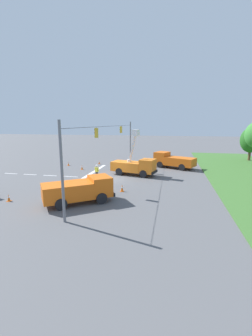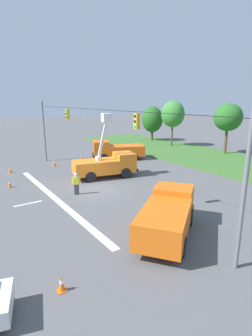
% 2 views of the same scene
% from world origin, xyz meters
% --- Properties ---
extents(ground_plane, '(200.00, 200.00, 0.00)m').
position_xyz_m(ground_plane, '(0.00, 0.00, 0.00)').
color(ground_plane, '#565659').
extents(grass_verge, '(56.00, 12.00, 0.10)m').
position_xyz_m(grass_verge, '(0.00, 18.00, 0.05)').
color(grass_verge, '#3D6B2D').
rests_on(grass_verge, ground).
extents(lane_markings, '(17.60, 15.25, 0.01)m').
position_xyz_m(lane_markings, '(0.00, -5.13, 0.00)').
color(lane_markings, silver).
rests_on(lane_markings, ground).
extents(signal_gantry, '(26.20, 0.33, 7.20)m').
position_xyz_m(signal_gantry, '(0.01, -0.00, 4.25)').
color(signal_gantry, slate).
rests_on(signal_gantry, ground).
extents(tree_far_west, '(3.92, 3.74, 6.21)m').
position_xyz_m(tree_far_west, '(-18.44, 21.64, 3.87)').
color(tree_far_west, brown).
rests_on(tree_far_west, ground).
extents(tree_west, '(3.86, 3.52, 7.23)m').
position_xyz_m(tree_west, '(-11.98, 20.36, 5.14)').
color(tree_west, brown).
rests_on(tree_west, ground).
extents(tree_centre, '(3.75, 3.87, 6.94)m').
position_xyz_m(tree_centre, '(-3.00, 21.86, 5.04)').
color(tree_centre, brown).
rests_on(tree_centre, ground).
extents(utility_truck_bucket_lift, '(3.56, 6.43, 6.12)m').
position_xyz_m(utility_truck_bucket_lift, '(-2.61, 2.54, 1.34)').
color(utility_truck_bucket_lift, orange).
rests_on(utility_truck_bucket_lift, ground).
extents(utility_truck_support_near, '(5.46, 6.27, 2.23)m').
position_xyz_m(utility_truck_support_near, '(9.10, -0.51, 1.22)').
color(utility_truck_support_near, orange).
rests_on(utility_truck_support_near, ground).
extents(utility_truck_support_far, '(4.94, 6.88, 2.39)m').
position_xyz_m(utility_truck_support_far, '(-8.74, 7.60, 1.21)').
color(utility_truck_support_far, orange).
rests_on(utility_truck_support_far, ground).
extents(road_worker, '(0.38, 0.60, 1.77)m').
position_xyz_m(road_worker, '(0.21, -1.91, 1.00)').
color(road_worker, '#383842').
rests_on(road_worker, ground).
extents(traffic_cone_foreground_right, '(0.36, 0.36, 0.73)m').
position_xyz_m(traffic_cone_foreground_right, '(-4.64, -5.94, 0.36)').
color(traffic_cone_foreground_right, orange).
rests_on(traffic_cone_foreground_right, ground).
extents(traffic_cone_mid_left, '(0.36, 0.36, 0.79)m').
position_xyz_m(traffic_cone_mid_left, '(-9.78, -0.13, 0.40)').
color(traffic_cone_mid_left, orange).
rests_on(traffic_cone_mid_left, ground).
extents(traffic_cone_mid_right, '(0.36, 0.36, 0.66)m').
position_xyz_m(traffic_cone_mid_right, '(10.00, -6.97, 0.32)').
color(traffic_cone_mid_right, orange).
rests_on(traffic_cone_mid_right, ground).
extents(traffic_cone_near_bucket, '(0.36, 0.36, 0.78)m').
position_xyz_m(traffic_cone_near_bucket, '(-11.02, 3.81, 0.39)').
color(traffic_cone_near_bucket, orange).
rests_on(traffic_cone_near_bucket, ground).
extents(traffic_cone_lane_edge_a, '(0.36, 0.36, 0.75)m').
position_xyz_m(traffic_cone_lane_edge_a, '(5.06, 2.47, 0.37)').
color(traffic_cone_lane_edge_a, orange).
rests_on(traffic_cone_lane_edge_a, ground).
extents(traffic_cone_lane_edge_b, '(0.36, 0.36, 0.68)m').
position_xyz_m(traffic_cone_lane_edge_b, '(-9.69, -4.86, 0.33)').
color(traffic_cone_lane_edge_b, orange).
rests_on(traffic_cone_lane_edge_b, ground).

